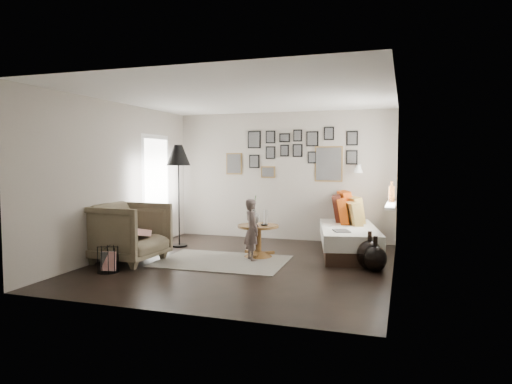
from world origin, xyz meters
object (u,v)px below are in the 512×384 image
(floor_lamp, at_px, (178,159))
(pedestal_table, at_px, (258,242))
(magazine_basket, at_px, (108,260))
(demijohn_small, at_px, (375,258))
(child, at_px, (252,230))
(armchair, at_px, (129,232))
(demijohn_large, at_px, (369,255))
(vase, at_px, (254,216))
(daybed, at_px, (349,235))

(floor_lamp, bearing_deg, pedestal_table, -14.56)
(magazine_basket, relative_size, demijohn_small, 0.73)
(magazine_basket, height_order, child, child)
(pedestal_table, xyz_separation_m, floor_lamp, (-1.70, 0.44, 1.40))
(magazine_basket, height_order, demijohn_small, demijohn_small)
(floor_lamp, relative_size, demijohn_small, 3.67)
(armchair, xyz_separation_m, floor_lamp, (0.15, 1.42, 1.17))
(demijohn_large, xyz_separation_m, child, (-1.86, 0.03, 0.28))
(vase, xyz_separation_m, armchair, (-1.77, -0.99, -0.22))
(magazine_basket, bearing_deg, demijohn_large, 20.52)
(daybed, distance_m, child, 1.80)
(daybed, bearing_deg, armchair, -163.08)
(armchair, height_order, demijohn_large, armchair)
(daybed, xyz_separation_m, floor_lamp, (-3.12, -0.35, 1.32))
(vase, bearing_deg, demijohn_large, -9.81)
(child, bearing_deg, vase, -25.98)
(magazine_basket, xyz_separation_m, demijohn_small, (3.69, 1.23, 0.01))
(floor_lamp, bearing_deg, demijohn_small, -13.53)
(daybed, height_order, armchair, daybed)
(demijohn_large, distance_m, demijohn_small, 0.15)
(demijohn_large, bearing_deg, vase, 170.19)
(armchair, height_order, floor_lamp, floor_lamp)
(daybed, relative_size, demijohn_large, 3.97)
(pedestal_table, bearing_deg, floor_lamp, 165.44)
(vase, relative_size, demijohn_large, 0.86)
(child, bearing_deg, daybed, -90.84)
(armchair, relative_size, demijohn_large, 1.81)
(floor_lamp, xyz_separation_m, child, (1.69, -0.72, -1.15))
(magazine_basket, distance_m, demijohn_small, 3.89)
(pedestal_table, relative_size, daybed, 0.30)
(demijohn_large, relative_size, child, 0.57)
(armchair, relative_size, demijohn_small, 1.99)
(pedestal_table, height_order, demijohn_large, demijohn_large)
(magazine_basket, relative_size, child, 0.38)
(demijohn_small, xyz_separation_m, child, (-1.95, 0.15, 0.31))
(demijohn_small, bearing_deg, floor_lamp, 166.47)
(armchair, bearing_deg, pedestal_table, -58.36)
(vase, distance_m, child, 0.36)
(vase, distance_m, daybed, 1.73)
(floor_lamp, distance_m, demijohn_large, 3.89)
(magazine_basket, distance_m, demijohn_large, 3.84)
(demijohn_large, bearing_deg, magazine_basket, -159.48)
(pedestal_table, relative_size, floor_lamp, 0.36)
(pedestal_table, xyz_separation_m, demijohn_small, (1.93, -0.43, -0.06))
(child, bearing_deg, demijohn_large, -128.65)
(floor_lamp, bearing_deg, magazine_basket, -91.53)
(vase, xyz_separation_m, daybed, (1.50, 0.77, -0.37))
(armchair, distance_m, magazine_basket, 0.75)
(armchair, bearing_deg, floor_lamp, -2.10)
(armchair, distance_m, child, 1.96)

